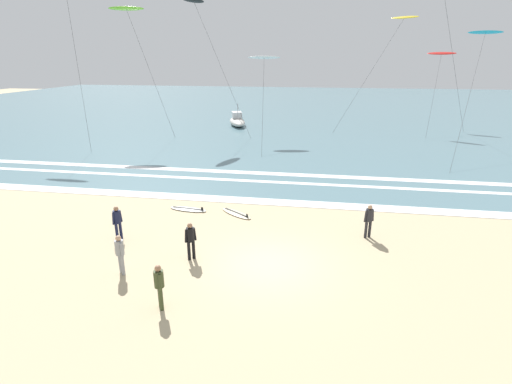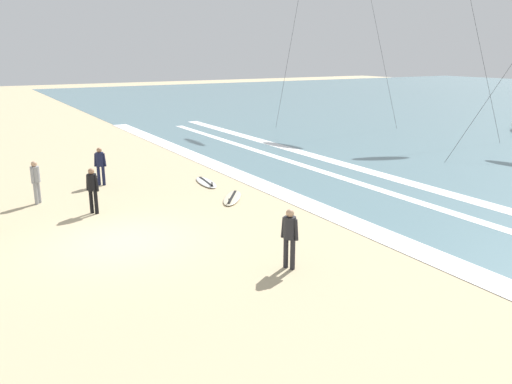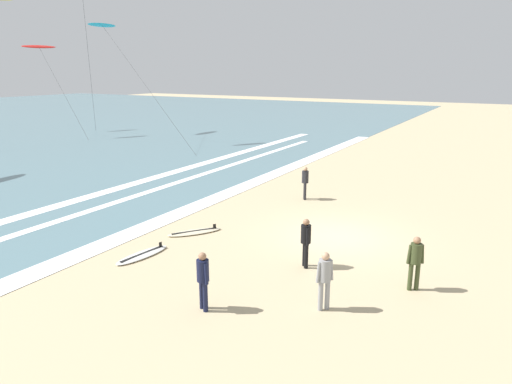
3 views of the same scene
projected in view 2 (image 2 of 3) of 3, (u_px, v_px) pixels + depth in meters
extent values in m
plane|color=tan|center=(124.00, 241.00, 15.28)|extent=(160.00, 160.00, 0.00)
cube|color=white|center=(325.00, 211.00, 18.06)|extent=(51.46, 1.05, 0.01)
cube|color=white|center=(383.00, 191.00, 20.71)|extent=(43.48, 0.51, 0.01)
cube|color=white|center=(439.00, 191.00, 20.67)|extent=(49.56, 0.78, 0.01)
cylinder|color=black|center=(91.00, 202.00, 17.81)|extent=(0.13, 0.13, 0.82)
cylinder|color=black|center=(96.00, 202.00, 17.74)|extent=(0.13, 0.13, 0.82)
cylinder|color=black|center=(92.00, 182.00, 17.59)|extent=(0.32, 0.32, 0.58)
cylinder|color=black|center=(88.00, 183.00, 17.66)|extent=(0.16, 0.15, 0.56)
cylinder|color=black|center=(97.00, 183.00, 17.53)|extent=(0.16, 0.15, 0.56)
sphere|color=#9E7051|center=(91.00, 171.00, 17.49)|extent=(0.21, 0.21, 0.21)
cylinder|color=#232328|center=(286.00, 253.00, 13.29)|extent=(0.13, 0.13, 0.82)
cylinder|color=#232328|center=(293.00, 254.00, 13.19)|extent=(0.13, 0.13, 0.82)
cylinder|color=#232328|center=(290.00, 228.00, 13.06)|extent=(0.32, 0.32, 0.58)
cylinder|color=#232328|center=(283.00, 227.00, 13.16)|extent=(0.16, 0.14, 0.56)
cylinder|color=#232328|center=(296.00, 230.00, 12.96)|extent=(0.16, 0.14, 0.56)
sphere|color=tan|center=(290.00, 213.00, 12.95)|extent=(0.21, 0.21, 0.21)
cylinder|color=#141938|center=(104.00, 176.00, 21.53)|extent=(0.13, 0.13, 0.82)
cylinder|color=#141938|center=(99.00, 176.00, 21.53)|extent=(0.13, 0.13, 0.82)
cylinder|color=#141938|center=(100.00, 159.00, 21.35)|extent=(0.32, 0.32, 0.58)
cylinder|color=#141938|center=(104.00, 160.00, 21.36)|extent=(0.14, 0.16, 0.56)
cylinder|color=#141938|center=(95.00, 160.00, 21.34)|extent=(0.14, 0.16, 0.56)
sphere|color=#9E7051|center=(99.00, 150.00, 21.24)|extent=(0.21, 0.21, 0.21)
cylinder|color=gray|center=(36.00, 194.00, 18.82)|extent=(0.13, 0.13, 0.82)
cylinder|color=gray|center=(39.00, 192.00, 19.02)|extent=(0.13, 0.13, 0.82)
cylinder|color=gray|center=(35.00, 174.00, 18.74)|extent=(0.32, 0.32, 0.58)
cylinder|color=gray|center=(32.00, 176.00, 18.56)|extent=(0.16, 0.15, 0.56)
cylinder|color=gray|center=(38.00, 174.00, 18.92)|extent=(0.16, 0.15, 0.56)
sphere|color=tan|center=(34.00, 164.00, 18.63)|extent=(0.21, 0.21, 0.21)
ellipsoid|color=beige|center=(232.00, 198.00, 19.60)|extent=(2.05, 1.72, 0.09)
cube|color=black|center=(232.00, 197.00, 19.59)|extent=(1.50, 1.13, 0.01)
cube|color=black|center=(229.00, 201.00, 18.78)|extent=(0.11, 0.08, 0.16)
ellipsoid|color=silver|center=(206.00, 182.00, 21.93)|extent=(2.16, 0.86, 0.09)
cube|color=black|center=(206.00, 181.00, 21.92)|extent=(1.78, 0.32, 0.01)
cube|color=black|center=(212.00, 184.00, 21.17)|extent=(0.12, 0.03, 0.16)
cylinder|color=#333333|center=(478.00, 34.00, 32.62)|extent=(5.78, 1.15, 13.00)
cylinder|color=#333333|center=(380.00, 43.00, 37.24)|extent=(3.46, 1.13, 12.04)
cylinder|color=#333333|center=(500.00, 81.00, 27.68)|extent=(1.15, 8.98, 7.82)
cylinder|color=#333333|center=(297.00, 10.00, 39.36)|extent=(4.46, 6.37, 17.01)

